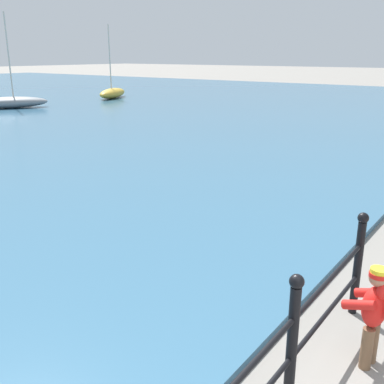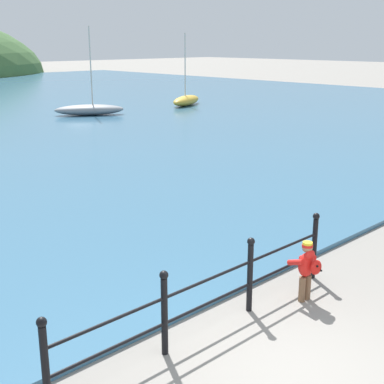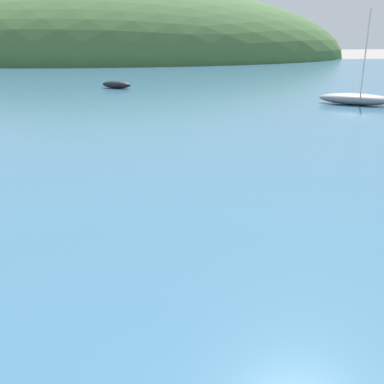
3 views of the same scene
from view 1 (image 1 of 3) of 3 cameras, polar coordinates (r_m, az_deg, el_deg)
name	(u,v)px [view 1 (image 1 of 3)]	position (r m, az deg, el deg)	size (l,w,h in m)	color
child_in_coat	(377,309)	(4.54, 22.40, -13.56)	(0.40, 0.55, 1.00)	brown
boat_mid_harbor	(113,93)	(29.89, -10.06, 12.29)	(3.60, 2.43, 4.46)	gold
boat_far_left	(10,102)	(25.77, -22.10, 10.54)	(3.87, 3.10, 4.75)	gray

